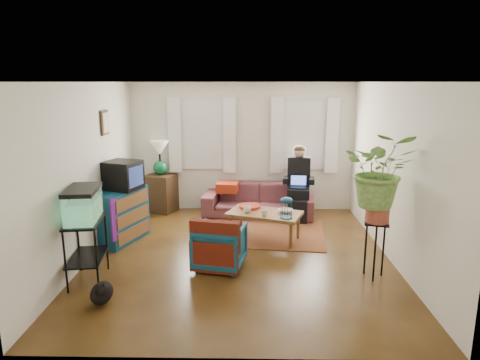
{
  "coord_description": "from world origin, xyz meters",
  "views": [
    {
      "loc": [
        0.12,
        -6.12,
        2.6
      ],
      "look_at": [
        0.0,
        0.4,
        1.1
      ],
      "focal_mm": 32.0,
      "sensor_mm": 36.0,
      "label": 1
    }
  ],
  "objects_px": {
    "side_table": "(161,193)",
    "armchair": "(220,244)",
    "aquarium_stand": "(87,251)",
    "coffee_table": "(264,226)",
    "plant_stand": "(375,250)",
    "dresser": "(120,216)",
    "sofa": "(258,195)"
  },
  "relations": [
    {
      "from": "plant_stand",
      "to": "aquarium_stand",
      "type": "bearing_deg",
      "value": -177.25
    },
    {
      "from": "dresser",
      "to": "aquarium_stand",
      "type": "distance_m",
      "value": 1.48
    },
    {
      "from": "armchair",
      "to": "dresser",
      "type": "bearing_deg",
      "value": -18.91
    },
    {
      "from": "armchair",
      "to": "plant_stand",
      "type": "relative_size",
      "value": 0.87
    },
    {
      "from": "side_table",
      "to": "armchair",
      "type": "distance_m",
      "value": 3.05
    },
    {
      "from": "sofa",
      "to": "coffee_table",
      "type": "height_order",
      "value": "sofa"
    },
    {
      "from": "side_table",
      "to": "armchair",
      "type": "relative_size",
      "value": 1.12
    },
    {
      "from": "aquarium_stand",
      "to": "armchair",
      "type": "distance_m",
      "value": 1.79
    },
    {
      "from": "armchair",
      "to": "coffee_table",
      "type": "relative_size",
      "value": 0.58
    },
    {
      "from": "coffee_table",
      "to": "plant_stand",
      "type": "height_order",
      "value": "plant_stand"
    },
    {
      "from": "side_table",
      "to": "dresser",
      "type": "relative_size",
      "value": 0.79
    },
    {
      "from": "coffee_table",
      "to": "aquarium_stand",
      "type": "bearing_deg",
      "value": -127.47
    },
    {
      "from": "aquarium_stand",
      "to": "coffee_table",
      "type": "bearing_deg",
      "value": 24.77
    },
    {
      "from": "side_table",
      "to": "plant_stand",
      "type": "bearing_deg",
      "value": -40.7
    },
    {
      "from": "coffee_table",
      "to": "plant_stand",
      "type": "bearing_deg",
      "value": -23.6
    },
    {
      "from": "dresser",
      "to": "armchair",
      "type": "distance_m",
      "value": 2.0
    },
    {
      "from": "side_table",
      "to": "dresser",
      "type": "bearing_deg",
      "value": -101.31
    },
    {
      "from": "plant_stand",
      "to": "armchair",
      "type": "bearing_deg",
      "value": 172.4
    },
    {
      "from": "side_table",
      "to": "aquarium_stand",
      "type": "bearing_deg",
      "value": -96.27
    },
    {
      "from": "side_table",
      "to": "plant_stand",
      "type": "xyz_separation_m",
      "value": [
        3.49,
        -3.0,
        0.01
      ]
    },
    {
      "from": "sofa",
      "to": "armchair",
      "type": "height_order",
      "value": "sofa"
    },
    {
      "from": "dresser",
      "to": "armchair",
      "type": "relative_size",
      "value": 1.41
    },
    {
      "from": "sofa",
      "to": "aquarium_stand",
      "type": "relative_size",
      "value": 2.54
    },
    {
      "from": "aquarium_stand",
      "to": "plant_stand",
      "type": "bearing_deg",
      "value": -5.14
    },
    {
      "from": "dresser",
      "to": "plant_stand",
      "type": "height_order",
      "value": "dresser"
    },
    {
      "from": "aquarium_stand",
      "to": "plant_stand",
      "type": "distance_m",
      "value": 3.84
    },
    {
      "from": "armchair",
      "to": "plant_stand",
      "type": "distance_m",
      "value": 2.13
    },
    {
      "from": "dresser",
      "to": "coffee_table",
      "type": "xyz_separation_m",
      "value": [
        2.39,
        0.06,
        -0.19
      ]
    },
    {
      "from": "aquarium_stand",
      "to": "coffee_table",
      "type": "distance_m",
      "value": 2.86
    },
    {
      "from": "sofa",
      "to": "armchair",
      "type": "distance_m",
      "value": 2.53
    },
    {
      "from": "side_table",
      "to": "aquarium_stand",
      "type": "distance_m",
      "value": 3.2
    },
    {
      "from": "side_table",
      "to": "dresser",
      "type": "height_order",
      "value": "dresser"
    }
  ]
}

